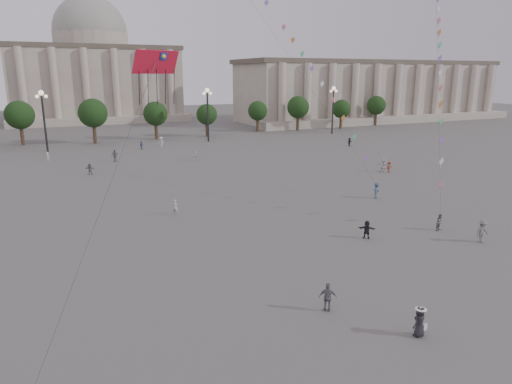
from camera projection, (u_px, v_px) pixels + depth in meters
name	position (u px, v px, depth m)	size (l,w,h in m)	color
ground	(365.00, 321.00, 25.35)	(360.00, 360.00, 0.00)	#4F4C4A
hall_east	(372.00, 91.00, 136.19)	(84.00, 26.22, 17.20)	gray
hall_central	(94.00, 71.00, 135.31)	(48.30, 34.30, 35.50)	gray
tree_row	(125.00, 114.00, 92.53)	(137.12, 5.12, 8.00)	#322419
lamp_post_mid_west	(43.00, 110.00, 78.91)	(2.00, 0.90, 10.65)	#262628
lamp_post_mid_east	(208.00, 105.00, 91.10)	(2.00, 0.90, 10.65)	#262628
lamp_post_far_east	(333.00, 101.00, 103.28)	(2.00, 0.90, 10.65)	#262628
person_crowd_0	(141.00, 145.00, 83.00)	(0.87, 0.36, 1.48)	#364D7A
person_crowd_3	(367.00, 230.00, 37.98)	(1.43, 0.46, 1.54)	black
person_crowd_4	(195.00, 156.00, 72.09)	(1.37, 0.44, 1.48)	silver
person_crowd_6	(482.00, 231.00, 36.98)	(1.24, 0.71, 1.91)	slate
person_crowd_7	(383.00, 165.00, 63.73)	(1.75, 0.56, 1.89)	silver
person_crowd_8	(389.00, 167.00, 63.69)	(0.98, 0.57, 1.52)	maroon
person_crowd_9	(350.00, 142.00, 86.75)	(1.47, 0.47, 1.58)	#222228
person_crowd_10	(48.00, 157.00, 71.05)	(0.58, 0.38, 1.58)	white
person_crowd_12	(90.00, 169.00, 62.18)	(1.43, 0.46, 1.54)	slate
person_crowd_13	(175.00, 207.00, 44.31)	(0.57, 0.37, 1.55)	#B6B5B1
person_crowd_16	(115.00, 155.00, 71.39)	(1.13, 0.47, 1.93)	slate
person_crowd_18	(161.00, 142.00, 86.48)	(1.17, 0.67, 1.81)	silver
tourist_3	(328.00, 297.00, 26.24)	(1.02, 0.43, 1.75)	slate
kite_flyer_1	(377.00, 191.00, 50.20)	(1.15, 0.66, 1.78)	#30516D
kite_flyer_2	(440.00, 222.00, 39.93)	(0.73, 0.57, 1.50)	slate
hat_person	(420.00, 321.00, 23.72)	(0.92, 0.71, 1.69)	black
dragon_kite	(155.00, 80.00, 20.51)	(4.99, 5.86, 17.85)	red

